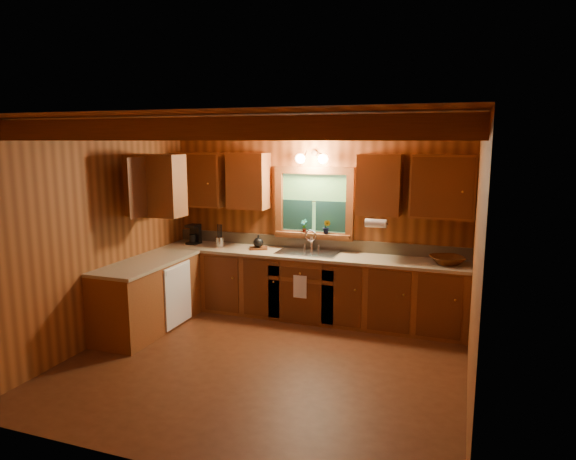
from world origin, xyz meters
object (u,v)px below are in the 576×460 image
Objects in this scene: coffee_maker at (194,234)px; wicker_basket at (447,260)px; sink at (308,256)px; cutting_board at (258,248)px.

wicker_basket is (3.57, -0.08, -0.09)m from coffee_maker.
cutting_board is at bearing 178.92° from sink.
cutting_board is 2.53m from wicker_basket.
coffee_maker is (-1.77, 0.05, 0.19)m from sink.
wicker_basket is (2.53, -0.04, 0.04)m from cutting_board.
coffee_maker is 1.05m from cutting_board.
sink is 1.78m from coffee_maker.
coffee_maker reaches higher than cutting_board.
coffee_maker is at bearing 178.77° from wicker_basket.
wicker_basket is at bearing 4.37° from coffee_maker.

